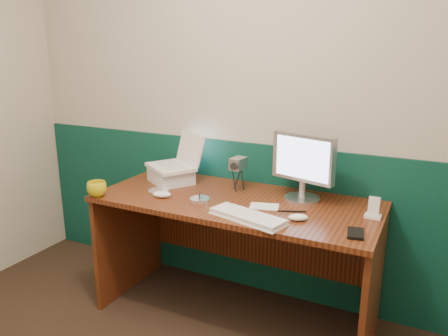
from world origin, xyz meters
The scene contains 18 objects.
back_wall centered at (0.00, 1.75, 1.25)m, with size 3.50×0.04×2.50m, color #B9B09D.
wainscot centered at (0.00, 1.74, 0.50)m, with size 3.48×0.02×1.00m, color #073026.
desk centered at (0.02, 1.38, 0.38)m, with size 1.60×0.70×0.75m, color #3E1A0B.
laptop_riser centered at (-0.49, 1.49, 0.80)m, with size 0.26×0.22×0.09m, color silver.
laptop centered at (-0.49, 1.49, 0.97)m, with size 0.30×0.23×0.25m, color white, non-canonical shape.
monitor centered at (0.36, 1.53, 0.93)m, with size 0.37×0.11×0.37m, color silver, non-canonical shape.
keyboard centered at (0.20, 1.13, 0.76)m, with size 0.40×0.13×0.02m, color white.
mouse_right centered at (0.43, 1.23, 0.77)m, with size 0.10×0.06×0.03m, color white.
mouse_left centered at (-0.38, 1.22, 0.77)m, with size 0.11×0.06×0.04m, color white.
mug centered at (-0.72, 1.07, 0.79)m, with size 0.11×0.11×0.09m, color gold.
camcorder centered at (-0.04, 1.53, 0.84)m, with size 0.08×0.12×0.19m, color #B6B7BC, non-canonical shape.
cd_spindle centered at (-0.14, 1.25, 0.76)m, with size 0.11×0.11×0.02m, color silver.
cd_loose_a centered at (-0.47, 1.32, 0.75)m, with size 0.13×0.13×0.00m, color silver.
pen centered at (0.36, 1.33, 0.75)m, with size 0.01×0.01×0.15m, color black.
papers centered at (0.21, 1.33, 0.75)m, with size 0.15×0.10×0.00m, color white.
dock centered at (0.76, 1.43, 0.76)m, with size 0.08×0.06×0.02m, color white.
music_player centered at (0.76, 1.43, 0.81)m, with size 0.06×0.01×0.10m, color silver.
pda centered at (0.72, 1.18, 0.76)m, with size 0.07×0.12×0.01m, color black.
Camera 1 is at (1.00, -0.75, 1.58)m, focal length 35.00 mm.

